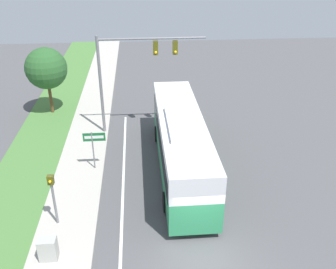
{
  "coord_description": "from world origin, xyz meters",
  "views": [
    {
      "loc": [
        -2.57,
        -11.79,
        12.21
      ],
      "look_at": [
        -0.86,
        8.13,
        1.89
      ],
      "focal_mm": 40.0,
      "sensor_mm": 36.0,
      "label": 1
    }
  ],
  "objects_px": {
    "bus": "(181,140)",
    "utility_cabinet": "(48,249)",
    "signal_gantry": "(131,65)",
    "pedestrian_signal": "(53,192)",
    "street_sign": "(94,143)"
  },
  "relations": [
    {
      "from": "bus",
      "to": "utility_cabinet",
      "type": "bearing_deg",
      "value": -133.82
    },
    {
      "from": "signal_gantry",
      "to": "pedestrian_signal",
      "type": "distance_m",
      "value": 10.86
    },
    {
      "from": "bus",
      "to": "pedestrian_signal",
      "type": "relative_size",
      "value": 4.31
    },
    {
      "from": "bus",
      "to": "street_sign",
      "type": "bearing_deg",
      "value": 175.08
    },
    {
      "from": "utility_cabinet",
      "to": "street_sign",
      "type": "bearing_deg",
      "value": 79.03
    },
    {
      "from": "signal_gantry",
      "to": "utility_cabinet",
      "type": "height_order",
      "value": "signal_gantry"
    },
    {
      "from": "signal_gantry",
      "to": "street_sign",
      "type": "xyz_separation_m",
      "value": [
        -2.3,
        -4.92,
        -3.16
      ]
    },
    {
      "from": "bus",
      "to": "signal_gantry",
      "type": "xyz_separation_m",
      "value": [
        -2.73,
        5.35,
        2.97
      ]
    },
    {
      "from": "signal_gantry",
      "to": "pedestrian_signal",
      "type": "height_order",
      "value": "signal_gantry"
    },
    {
      "from": "street_sign",
      "to": "utility_cabinet",
      "type": "bearing_deg",
      "value": -100.97
    },
    {
      "from": "utility_cabinet",
      "to": "signal_gantry",
      "type": "bearing_deg",
      "value": 72.98
    },
    {
      "from": "pedestrian_signal",
      "to": "street_sign",
      "type": "xyz_separation_m",
      "value": [
        1.44,
        4.82,
        -0.14
      ]
    },
    {
      "from": "bus",
      "to": "street_sign",
      "type": "xyz_separation_m",
      "value": [
        -5.04,
        0.43,
        -0.19
      ]
    },
    {
      "from": "signal_gantry",
      "to": "street_sign",
      "type": "relative_size",
      "value": 2.83
    },
    {
      "from": "bus",
      "to": "pedestrian_signal",
      "type": "bearing_deg",
      "value": -145.85
    }
  ]
}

